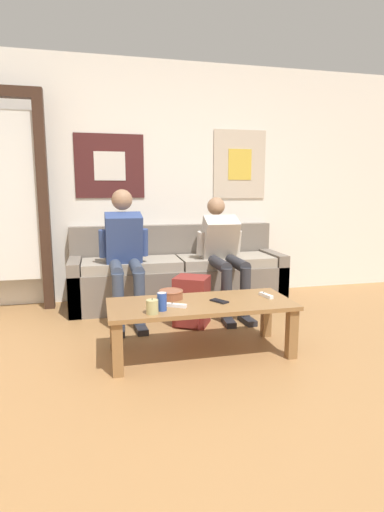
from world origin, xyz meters
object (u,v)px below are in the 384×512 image
person_seated_adult (125,249)px  person_seated_teen (223,249)px  couch (178,276)px  ceramic_bowl (171,294)px  drink_can_blue (162,302)px  coffee_table (201,310)px  backpack (191,302)px  cell_phone (219,301)px  pillar_candle (152,307)px  game_controller_near_left (176,305)px  game_controller_near_right (266,295)px

person_seated_adult → person_seated_teen: bearing=0.9°
person_seated_adult → couch: bearing=31.8°
ceramic_bowl → drink_can_blue: drink_can_blue is taller
couch → person_seated_teen: bearing=-41.4°
coffee_table → backpack: (0.08, 0.63, -0.12)m
cell_phone → coffee_table: bearing=170.9°
couch → backpack: couch is taller
backpack → cell_phone: backpack is taller
pillar_candle → backpack: bearing=60.8°
ceramic_bowl → pillar_candle: size_ratio=1.74×
coffee_table → person_seated_teen: size_ratio=1.20×
coffee_table → person_seated_adult: bearing=115.3°
coffee_table → pillar_candle: (-0.38, -0.19, 0.11)m
person_seated_teen → cell_phone: 1.12m
coffee_table → game_controller_near_left: game_controller_near_left is taller
ceramic_bowl → coffee_table: bearing=-36.1°
person_seated_teen → backpack: size_ratio=2.55×
cell_phone → person_seated_teen: bearing=70.8°
couch → drink_can_blue: (-0.41, -1.50, 0.17)m
backpack → ceramic_bowl: 0.60m
person_seated_teen → game_controller_near_right: (0.02, -1.00, -0.21)m
person_seated_teen → game_controller_near_left: size_ratio=7.91×
coffee_table → ceramic_bowl: bearing=143.9°
person_seated_adult → game_controller_near_right: (0.99, -0.98, -0.25)m
game_controller_near_left → cell_phone: bearing=9.9°
ceramic_bowl → game_controller_near_left: (-0.00, -0.22, -0.03)m
couch → cell_phone: bearing=-88.8°
person_seated_adult → cell_phone: bearing=-59.4°
ceramic_bowl → cell_phone: 0.37m
couch → coffee_table: 1.37m
game_controller_near_right → ceramic_bowl: bearing=170.6°
person_seated_teen → game_controller_near_left: (-0.69, -1.10, -0.21)m
ceramic_bowl → cell_phone: size_ratio=1.23×
coffee_table → game_controller_near_left: size_ratio=9.47×
backpack → game_controller_near_left: 0.79m
game_controller_near_left → game_controller_near_right: same height
game_controller_near_left → cell_phone: game_controller_near_left is taller
drink_can_blue → person_seated_teen: bearing=55.2°
cell_phone → game_controller_near_left: bearing=-170.1°
person_seated_adult → pillar_candle: person_seated_adult is taller
game_controller_near_left → person_seated_teen: bearing=57.8°
pillar_candle → cell_phone: (0.51, 0.17, -0.04)m
ceramic_bowl → pillar_candle: pillar_candle is taller
coffee_table → game_controller_near_right: (0.52, 0.02, 0.07)m
game_controller_near_right → person_seated_adult: bearing=135.3°
game_controller_near_left → coffee_table: bearing=21.8°
drink_can_blue → cell_phone: drink_can_blue is taller
cell_phone → backpack: bearing=94.9°
game_controller_near_right → cell_phone: (-0.39, -0.05, -0.01)m
couch → game_controller_near_right: bearing=-72.8°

